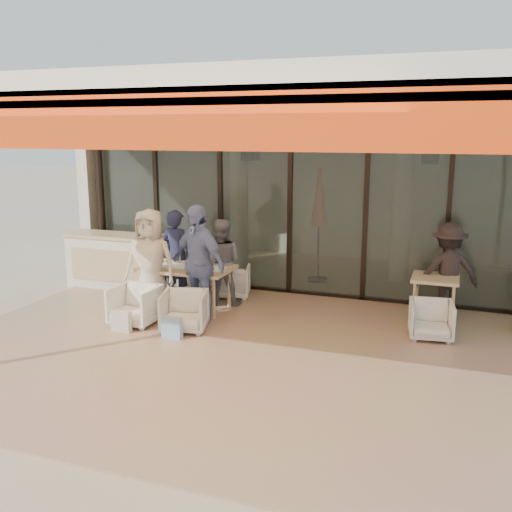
{
  "coord_description": "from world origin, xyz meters",
  "views": [
    {
      "loc": [
        2.83,
        -6.77,
        2.93
      ],
      "look_at": [
        0.1,
        0.9,
        1.15
      ],
      "focal_mm": 40.0,
      "sensor_mm": 36.0,
      "label": 1
    }
  ],
  "objects_px": {
    "chair_far_right": "(232,280)",
    "diner_grey": "(221,263)",
    "chair_far_left": "(190,275)",
    "chair_near_right": "(184,309)",
    "diner_navy": "(176,256)",
    "diner_cream": "(150,263)",
    "dining_table": "(187,270)",
    "side_chair": "(431,318)",
    "side_table": "(435,283)",
    "diner_periwinkle": "(198,264)",
    "chair_near_left": "(135,304)",
    "host_counter": "(115,260)",
    "standing_woman": "(448,271)"
  },
  "relations": [
    {
      "from": "side_table",
      "to": "diner_periwinkle",
      "type": "bearing_deg",
      "value": -161.86
    },
    {
      "from": "side_table",
      "to": "diner_navy",
      "type": "bearing_deg",
      "value": -176.78
    },
    {
      "from": "host_counter",
      "to": "standing_woman",
      "type": "relative_size",
      "value": 1.19
    },
    {
      "from": "chair_near_right",
      "to": "side_table",
      "type": "xyz_separation_m",
      "value": [
        3.49,
        1.64,
        0.3
      ]
    },
    {
      "from": "diner_navy",
      "to": "chair_far_right",
      "type": "bearing_deg",
      "value": -140.4
    },
    {
      "from": "chair_near_right",
      "to": "side_chair",
      "type": "xyz_separation_m",
      "value": [
        3.49,
        0.89,
        -0.03
      ]
    },
    {
      "from": "diner_navy",
      "to": "diner_grey",
      "type": "xyz_separation_m",
      "value": [
        0.84,
        0.0,
        -0.06
      ]
    },
    {
      "from": "host_counter",
      "to": "diner_grey",
      "type": "bearing_deg",
      "value": -8.88
    },
    {
      "from": "dining_table",
      "to": "chair_far_left",
      "type": "distance_m",
      "value": 1.09
    },
    {
      "from": "diner_grey",
      "to": "side_chair",
      "type": "bearing_deg",
      "value": 156.1
    },
    {
      "from": "chair_near_left",
      "to": "chair_far_left",
      "type": "bearing_deg",
      "value": 90.63
    },
    {
      "from": "chair_near_left",
      "to": "side_chair",
      "type": "bearing_deg",
      "value": 12.29
    },
    {
      "from": "diner_navy",
      "to": "diner_cream",
      "type": "distance_m",
      "value": 0.9
    },
    {
      "from": "dining_table",
      "to": "diner_periwinkle",
      "type": "distance_m",
      "value": 0.67
    },
    {
      "from": "diner_navy",
      "to": "side_table",
      "type": "height_order",
      "value": "diner_navy"
    },
    {
      "from": "diner_navy",
      "to": "standing_woman",
      "type": "distance_m",
      "value": 4.53
    },
    {
      "from": "chair_far_right",
      "to": "side_chair",
      "type": "xyz_separation_m",
      "value": [
        3.49,
        -1.01,
        -0.01
      ]
    },
    {
      "from": "chair_far_right",
      "to": "diner_periwinkle",
      "type": "height_order",
      "value": "diner_periwinkle"
    },
    {
      "from": "chair_far_left",
      "to": "chair_near_right",
      "type": "bearing_deg",
      "value": 106.18
    },
    {
      "from": "host_counter",
      "to": "chair_far_left",
      "type": "distance_m",
      "value": 1.53
    },
    {
      "from": "diner_navy",
      "to": "diner_cream",
      "type": "bearing_deg",
      "value": 98.84
    },
    {
      "from": "chair_near_left",
      "to": "side_table",
      "type": "xyz_separation_m",
      "value": [
        4.33,
        1.64,
        0.3
      ]
    },
    {
      "from": "diner_navy",
      "to": "standing_woman",
      "type": "bearing_deg",
      "value": -164.38
    },
    {
      "from": "dining_table",
      "to": "side_chair",
      "type": "distance_m",
      "value": 3.94
    },
    {
      "from": "dining_table",
      "to": "side_table",
      "type": "height_order",
      "value": "dining_table"
    },
    {
      "from": "host_counter",
      "to": "diner_cream",
      "type": "height_order",
      "value": "diner_cream"
    },
    {
      "from": "side_chair",
      "to": "standing_woman",
      "type": "distance_m",
      "value": 1.15
    },
    {
      "from": "diner_navy",
      "to": "dining_table",
      "type": "bearing_deg",
      "value": 141.86
    },
    {
      "from": "chair_near_right",
      "to": "side_table",
      "type": "height_order",
      "value": "side_table"
    },
    {
      "from": "diner_grey",
      "to": "standing_woman",
      "type": "xyz_separation_m",
      "value": [
        3.66,
        0.53,
        0.03
      ]
    },
    {
      "from": "dining_table",
      "to": "diner_grey",
      "type": "xyz_separation_m",
      "value": [
        0.43,
        0.44,
        0.06
      ]
    },
    {
      "from": "diner_periwinkle",
      "to": "host_counter",
      "type": "bearing_deg",
      "value": 173.37
    },
    {
      "from": "host_counter",
      "to": "diner_grey",
      "type": "distance_m",
      "value": 2.39
    },
    {
      "from": "side_table",
      "to": "side_chair",
      "type": "relative_size",
      "value": 1.21
    },
    {
      "from": "diner_cream",
      "to": "diner_periwinkle",
      "type": "bearing_deg",
      "value": -6.37
    },
    {
      "from": "host_counter",
      "to": "side_chair",
      "type": "relative_size",
      "value": 3.0
    },
    {
      "from": "chair_far_left",
      "to": "chair_near_right",
      "type": "relative_size",
      "value": 1.0
    },
    {
      "from": "chair_near_right",
      "to": "chair_near_left",
      "type": "bearing_deg",
      "value": 164.87
    },
    {
      "from": "diner_cream",
      "to": "chair_near_left",
      "type": "bearing_deg",
      "value": -96.37
    },
    {
      "from": "chair_far_left",
      "to": "standing_woman",
      "type": "relative_size",
      "value": 0.43
    },
    {
      "from": "chair_near_left",
      "to": "standing_woman",
      "type": "xyz_separation_m",
      "value": [
        4.5,
        1.93,
        0.43
      ]
    },
    {
      "from": "diner_navy",
      "to": "side_chair",
      "type": "relative_size",
      "value": 2.63
    },
    {
      "from": "diner_periwinkle",
      "to": "side_chair",
      "type": "relative_size",
      "value": 3.0
    },
    {
      "from": "host_counter",
      "to": "side_table",
      "type": "relative_size",
      "value": 2.48
    },
    {
      "from": "diner_grey",
      "to": "host_counter",
      "type": "bearing_deg",
      "value": -24.53
    },
    {
      "from": "host_counter",
      "to": "side_chair",
      "type": "bearing_deg",
      "value": -8.5
    },
    {
      "from": "chair_near_left",
      "to": "diner_grey",
      "type": "height_order",
      "value": "diner_grey"
    },
    {
      "from": "chair_near_left",
      "to": "diner_periwinkle",
      "type": "xyz_separation_m",
      "value": [
        0.84,
        0.5,
        0.58
      ]
    },
    {
      "from": "chair_far_right",
      "to": "diner_grey",
      "type": "distance_m",
      "value": 0.66
    },
    {
      "from": "dining_table",
      "to": "side_chair",
      "type": "height_order",
      "value": "dining_table"
    }
  ]
}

